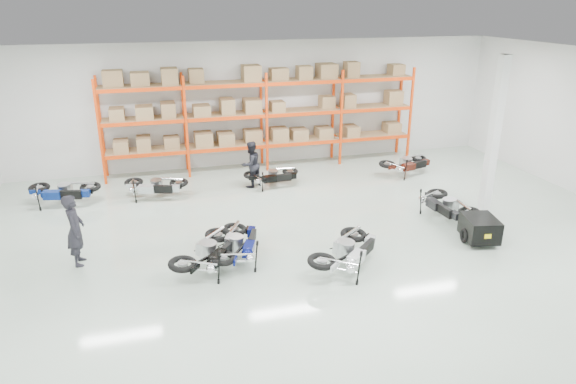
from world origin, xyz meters
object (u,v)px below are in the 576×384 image
object	(u,v)px
moto_black_far_left	(210,246)
person_back	(251,164)
moto_back_b	(154,182)
person_left	(75,230)
moto_silver_left	(348,246)
moto_touring_right	(446,201)
moto_back_c	(272,173)
moto_back_a	(61,187)
moto_back_d	(407,160)
trailer	(480,228)
moto_blue_centre	(238,239)

from	to	relation	value
moto_black_far_left	person_back	size ratio (longest dim) A/B	1.23
moto_back_b	person_left	distance (m)	4.33
moto_black_far_left	moto_silver_left	bearing A→B (deg)	-158.16
moto_silver_left	moto_back_b	size ratio (longest dim) A/B	1.12
moto_touring_right	moto_back_c	xyz separation A→B (m)	(-4.09, 3.87, -0.06)
moto_back_a	moto_back_d	size ratio (longest dim) A/B	1.06
moto_black_far_left	person_back	bearing A→B (deg)	-74.07
moto_silver_left	moto_back_c	xyz separation A→B (m)	(-0.35, 5.86, -0.10)
moto_black_far_left	trailer	world-z (taller)	moto_black_far_left
trailer	moto_back_b	size ratio (longest dim) A/B	0.97
moto_silver_left	moto_touring_right	bearing A→B (deg)	-104.59
moto_back_b	moto_back_c	distance (m)	3.80
moto_silver_left	moto_back_b	world-z (taller)	moto_silver_left
moto_back_b	trailer	bearing A→B (deg)	-107.56
moto_black_far_left	moto_touring_right	size ratio (longest dim) A/B	1.05
moto_silver_left	moto_back_d	distance (m)	7.36
moto_back_b	moto_black_far_left	bearing A→B (deg)	-150.58
moto_back_b	person_back	xyz separation A→B (m)	(3.12, 0.25, 0.24)
moto_blue_centre	trailer	size ratio (longest dim) A/B	1.09
moto_touring_right	moto_black_far_left	bearing A→B (deg)	-173.70
moto_silver_left	person_left	bearing A→B (deg)	29.77
moto_silver_left	moto_black_far_left	xyz separation A→B (m)	(-3.05, 0.82, -0.02)
moto_black_far_left	moto_back_b	size ratio (longest dim) A/B	1.09
moto_back_d	person_left	xyz separation A→B (m)	(-10.52, -3.89, 0.33)
moto_back_a	moto_back_b	xyz separation A→B (m)	(2.70, -0.17, -0.04)
moto_black_far_left	moto_back_b	distance (m)	5.11
moto_back_a	person_back	xyz separation A→B (m)	(5.82, 0.08, 0.20)
moto_black_far_left	person_back	world-z (taller)	person_back
trailer	moto_back_b	bearing A→B (deg)	157.48
moto_touring_right	person_back	size ratio (longest dim) A/B	1.17
moto_back_d	person_back	distance (m)	5.57
moto_touring_right	moto_back_c	distance (m)	5.63
trailer	person_left	bearing A→B (deg)	-176.87
moto_back_d	person_back	bearing A→B (deg)	73.31
moto_silver_left	moto_back_a	bearing A→B (deg)	6.29
moto_silver_left	moto_back_a	distance (m)	9.09
moto_back_a	person_back	world-z (taller)	person_back
moto_back_c	person_left	distance (m)	6.90
moto_blue_centre	person_back	distance (m)	5.19
moto_black_far_left	person_back	xyz separation A→B (m)	(2.02, 5.24, 0.19)
moto_touring_right	trailer	bearing A→B (deg)	-93.43
moto_black_far_left	moto_back_a	xyz separation A→B (m)	(-3.80, 5.16, -0.01)
moto_back_c	moto_black_far_left	bearing A→B (deg)	150.97
moto_blue_centre	moto_back_c	bearing A→B (deg)	-92.31
moto_back_c	moto_back_b	bearing A→B (deg)	89.80
person_left	moto_silver_left	bearing A→B (deg)	-107.26
trailer	person_back	world-z (taller)	person_back
trailer	person_back	xyz separation A→B (m)	(-4.77, 5.67, 0.37)
moto_touring_right	person_left	size ratio (longest dim) A/B	1.04
moto_touring_right	person_left	world-z (taller)	person_left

